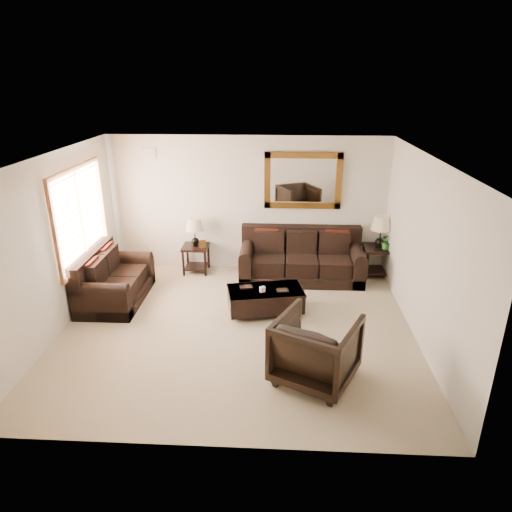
# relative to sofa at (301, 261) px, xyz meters

# --- Properties ---
(room) EXTENTS (5.51, 5.01, 2.71)m
(room) POSITION_rel_sofa_xyz_m (-1.08, -2.03, 1.00)
(room) COLOR gray
(room) RESTS_ON ground
(window) EXTENTS (0.07, 1.96, 1.66)m
(window) POSITION_rel_sofa_xyz_m (-3.78, -1.13, 1.20)
(window) COLOR white
(window) RESTS_ON room
(mirror) EXTENTS (1.50, 0.06, 1.10)m
(mirror) POSITION_rel_sofa_xyz_m (0.00, 0.43, 1.50)
(mirror) COLOR #4A2A0E
(mirror) RESTS_ON room
(air_vent) EXTENTS (0.25, 0.02, 0.18)m
(air_vent) POSITION_rel_sofa_xyz_m (-2.98, 0.45, 2.00)
(air_vent) COLOR #999999
(air_vent) RESTS_ON room
(sofa) EXTENTS (2.37, 1.03, 0.97)m
(sofa) POSITION_rel_sofa_xyz_m (0.00, 0.00, 0.00)
(sofa) COLOR black
(sofa) RESTS_ON room
(loveseat) EXTENTS (0.97, 1.64, 0.92)m
(loveseat) POSITION_rel_sofa_xyz_m (-3.38, -1.17, -0.01)
(loveseat) COLOR black
(loveseat) RESTS_ON room
(end_table_left) EXTENTS (0.51, 0.51, 1.13)m
(end_table_left) POSITION_rel_sofa_xyz_m (-2.11, 0.17, 0.39)
(end_table_left) COLOR black
(end_table_left) RESTS_ON room
(end_table_right) EXTENTS (0.57, 0.57, 1.24)m
(end_table_right) POSITION_rel_sofa_xyz_m (1.52, 0.14, 0.46)
(end_table_right) COLOR black
(end_table_right) RESTS_ON room
(coffee_table) EXTENTS (1.36, 0.91, 0.53)m
(coffee_table) POSITION_rel_sofa_xyz_m (-0.65, -1.48, -0.09)
(coffee_table) COLOR black
(coffee_table) RESTS_ON room
(armchair) EXTENTS (1.27, 1.24, 1.00)m
(armchair) POSITION_rel_sofa_xyz_m (0.07, -3.27, 0.15)
(armchair) COLOR black
(armchair) RESTS_ON floor
(potted_plant) EXTENTS (0.35, 0.38, 0.26)m
(potted_plant) POSITION_rel_sofa_xyz_m (1.64, 0.04, 0.39)
(potted_plant) COLOR #1F541C
(potted_plant) RESTS_ON end_table_right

